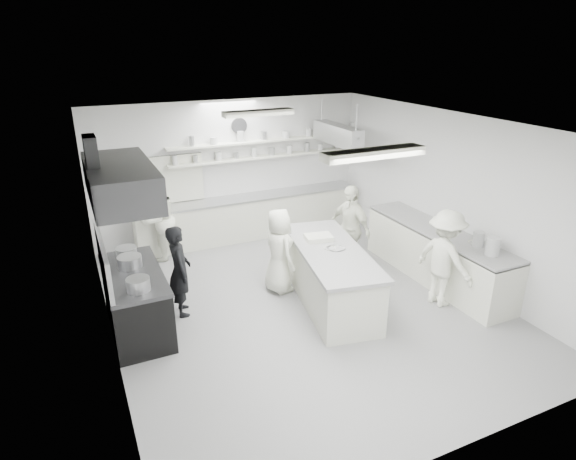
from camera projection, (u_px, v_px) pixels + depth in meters
name	position (u px, v px, depth m)	size (l,w,h in m)	color
floor	(302.00, 304.00, 8.19)	(6.00, 7.00, 0.02)	gray
ceiling	(304.00, 124.00, 7.08)	(6.00, 7.00, 0.02)	silver
wall_back	(231.00, 170.00, 10.59)	(6.00, 0.04, 3.00)	silver
wall_front	(464.00, 336.00, 4.69)	(6.00, 0.04, 3.00)	silver
wall_left	(101.00, 254.00, 6.47)	(0.04, 7.00, 3.00)	silver
wall_right	(450.00, 196.00, 8.81)	(0.04, 7.00, 3.00)	silver
stove	(136.00, 303.00, 7.35)	(0.80, 1.80, 0.90)	black
exhaust_hood	(121.00, 181.00, 6.65)	(0.85, 2.00, 0.50)	#3C3C3F
back_counter	(250.00, 217.00, 10.84)	(5.00, 0.60, 0.92)	silver
shelf_lower	(263.00, 157.00, 10.66)	(4.20, 0.26, 0.04)	silver
shelf_upper	(263.00, 141.00, 10.54)	(4.20, 0.26, 0.04)	silver
pass_through_window	(172.00, 179.00, 10.08)	(1.30, 0.04, 1.00)	black
wall_clock	(239.00, 126.00, 10.29)	(0.32, 0.32, 0.05)	silver
right_counter	(436.00, 256.00, 8.89)	(0.74, 3.30, 0.94)	silver
pot_rack	(337.00, 135.00, 10.15)	(0.30, 1.60, 0.40)	#B1B2B5
light_fixture_front	(374.00, 153.00, 5.59)	(1.30, 0.25, 0.10)	silver
light_fixture_rear	(258.00, 113.00, 8.63)	(1.30, 0.25, 0.10)	silver
prep_island	(330.00, 277.00, 8.11)	(0.93, 2.50, 0.92)	silver
stove_pot	(130.00, 263.00, 7.31)	(0.36, 0.36, 0.22)	#B1B2B5
cook_stove	(180.00, 271.00, 7.67)	(0.55, 0.36, 1.51)	black
cook_back	(158.00, 219.00, 9.58)	(0.83, 0.64, 1.70)	white
cook_island_left	(279.00, 251.00, 8.39)	(0.74, 0.48, 1.51)	white
cook_island_right	(350.00, 228.00, 9.16)	(0.98, 0.41, 1.68)	white
cook_right	(445.00, 258.00, 7.93)	(1.07, 0.61, 1.65)	white
bowl_island_a	(336.00, 249.00, 7.94)	(0.28, 0.28, 0.07)	#B1B2B5
bowl_island_b	(330.00, 249.00, 7.95)	(0.20, 0.20, 0.06)	silver
bowl_right	(475.00, 243.00, 8.15)	(0.22, 0.22, 0.06)	silver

